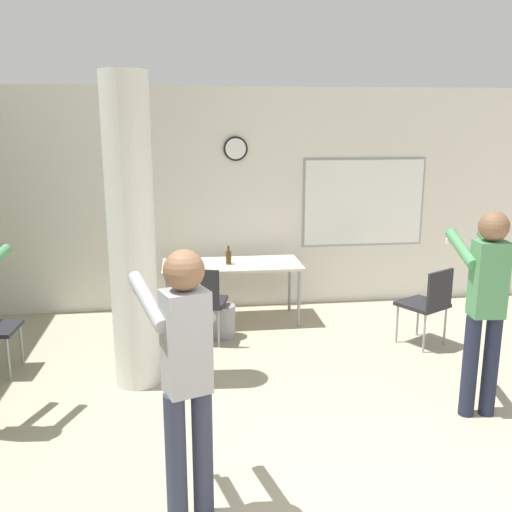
{
  "coord_description": "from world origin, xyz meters",
  "views": [
    {
      "loc": [
        -0.79,
        -2.17,
        2.39
      ],
      "look_at": [
        -0.16,
        2.72,
        1.21
      ],
      "focal_mm": 40.0,
      "sensor_mm": 36.0,
      "label": 1
    }
  ],
  "objects": [
    {
      "name": "wall_back",
      "position": [
        0.03,
        5.06,
        1.4
      ],
      "size": [
        8.0,
        0.15,
        2.8
      ],
      "color": "silver",
      "rests_on": "ground_plane"
    },
    {
      "name": "support_pillar",
      "position": [
        -1.25,
        2.87,
        1.4
      ],
      "size": [
        0.41,
        0.41,
        2.8
      ],
      "color": "silver",
      "rests_on": "ground_plane"
    },
    {
      "name": "folding_table",
      "position": [
        -0.23,
        4.42,
        0.68
      ],
      "size": [
        1.65,
        0.72,
        0.73
      ],
      "color": "beige",
      "rests_on": "ground_plane"
    },
    {
      "name": "bottle_on_table",
      "position": [
        -0.27,
        4.39,
        0.81
      ],
      "size": [
        0.07,
        0.07,
        0.22
      ],
      "color": "#4C3319",
      "rests_on": "folding_table"
    },
    {
      "name": "waste_bin",
      "position": [
        -0.37,
        3.9,
        0.19
      ],
      "size": [
        0.26,
        0.26,
        0.38
      ],
      "color": "gray",
      "rests_on": "ground_plane"
    },
    {
      "name": "chair_mid_room",
      "position": [
        1.79,
        3.37,
        0.51
      ],
      "size": [
        0.6,
        0.6,
        0.87
      ],
      "color": "#232328",
      "rests_on": "ground_plane"
    },
    {
      "name": "chair_table_left",
      "position": [
        -0.6,
        3.75,
        0.51
      ],
      "size": [
        0.53,
        0.53,
        0.87
      ],
      "color": "#232328",
      "rests_on": "ground_plane"
    },
    {
      "name": "person_playing_front",
      "position": [
        -0.8,
        0.91,
        1.0
      ],
      "size": [
        0.53,
        0.68,
        1.7
      ],
      "color": "#2D3347",
      "rests_on": "ground_plane"
    },
    {
      "name": "person_playing_side",
      "position": [
        1.59,
        1.91,
        1.01
      ],
      "size": [
        0.41,
        0.68,
        1.71
      ],
      "color": "#1E2338",
      "rests_on": "ground_plane"
    }
  ]
}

